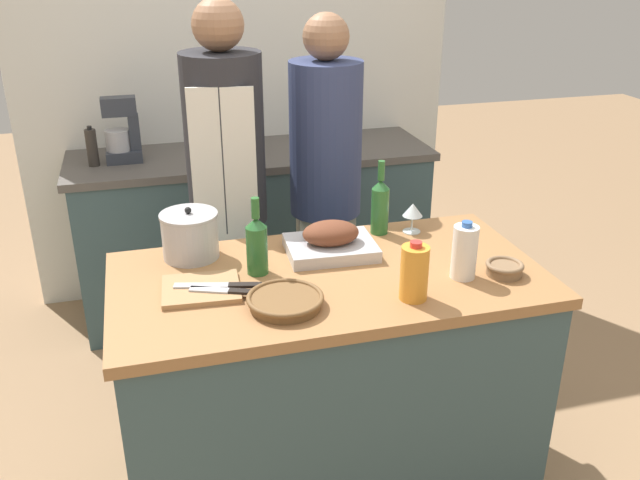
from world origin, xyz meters
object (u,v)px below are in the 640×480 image
(wine_bottle_dark, at_px, (380,205))
(person_cook_guest, at_px, (325,185))
(person_cook_aproned, at_px, (228,190))
(knife_chef, at_px, (221,285))
(wine_glass_left, at_px, (413,211))
(stand_mixer, at_px, (122,135))
(juice_jug, at_px, (414,273))
(condiment_bottle_tall, at_px, (92,147))
(cutting_board, at_px, (201,289))
(mixing_bowl, at_px, (504,268))
(condiment_bottle_short, at_px, (254,138))
(wicker_basket, at_px, (285,301))
(knife_paring, at_px, (224,291))
(roasting_pan, at_px, (331,241))
(milk_jug, at_px, (464,252))
(stock_pot, at_px, (190,235))
(wine_bottle_green, at_px, (257,244))

(wine_bottle_dark, xyz_separation_m, person_cook_guest, (-0.07, 0.52, -0.09))
(wine_bottle_dark, relative_size, person_cook_aproned, 0.17)
(knife_chef, distance_m, person_cook_guest, 1.02)
(wine_glass_left, xyz_separation_m, knife_chef, (-0.79, -0.29, -0.07))
(stand_mixer, height_order, person_cook_guest, person_cook_guest)
(juice_jug, relative_size, condiment_bottle_tall, 0.97)
(cutting_board, bearing_deg, mixing_bowl, -8.60)
(juice_jug, height_order, condiment_bottle_short, juice_jug)
(mixing_bowl, bearing_deg, condiment_bottle_short, 108.80)
(wicker_basket, height_order, stand_mixer, stand_mixer)
(wine_bottle_dark, bearing_deg, wine_glass_left, -12.20)
(knife_paring, bearing_deg, condiment_bottle_tall, 105.96)
(person_cook_aproned, bearing_deg, knife_paring, -89.04)
(wine_bottle_dark, xyz_separation_m, condiment_bottle_short, (-0.28, 1.20, -0.03))
(person_cook_guest, bearing_deg, roasting_pan, -96.49)
(milk_jug, distance_m, condiment_bottle_tall, 2.04)
(condiment_bottle_tall, bearing_deg, person_cook_guest, -33.02)
(person_cook_guest, bearing_deg, condiment_bottle_short, 114.37)
(wine_bottle_dark, distance_m, stand_mixer, 1.55)
(roasting_pan, distance_m, person_cook_aproned, 0.65)
(stock_pot, distance_m, wine_bottle_green, 0.28)
(juice_jug, xyz_separation_m, person_cook_aproned, (-0.45, 0.98, -0.02))
(mixing_bowl, bearing_deg, juice_jug, -168.78)
(cutting_board, distance_m, knife_paring, 0.09)
(juice_jug, relative_size, milk_jug, 0.98)
(stand_mixer, bearing_deg, condiment_bottle_tall, -165.00)
(wine_bottle_dark, height_order, condiment_bottle_short, wine_bottle_dark)
(stock_pot, xyz_separation_m, knife_chef, (0.07, -0.29, -0.06))
(roasting_pan, bearing_deg, knife_paring, -152.23)
(roasting_pan, relative_size, wine_bottle_dark, 1.13)
(wicker_basket, xyz_separation_m, knife_paring, (-0.18, 0.12, -0.00))
(person_cook_aproned, bearing_deg, milk_jug, -42.50)
(person_cook_aproned, bearing_deg, person_cook_guest, 18.97)
(cutting_board, height_order, wine_bottle_dark, wine_bottle_dark)
(condiment_bottle_tall, bearing_deg, mixing_bowl, -49.80)
(cutting_board, bearing_deg, wicker_basket, -35.26)
(condiment_bottle_short, bearing_deg, knife_chef, -104.31)
(wicker_basket, relative_size, milk_jug, 1.20)
(wine_bottle_dark, distance_m, person_cook_guest, 0.53)
(knife_chef, bearing_deg, mixing_bowl, -8.28)
(cutting_board, relative_size, juice_jug, 1.33)
(wicker_basket, distance_m, juice_jug, 0.42)
(juice_jug, bearing_deg, person_cook_guest, 89.69)
(person_cook_aproned, bearing_deg, condiment_bottle_tall, 138.12)
(wine_glass_left, bearing_deg, cutting_board, -162.01)
(mixing_bowl, height_order, person_cook_aproned, person_cook_aproned)
(cutting_board, height_order, knife_paring, knife_paring)
(juice_jug, distance_m, wine_glass_left, 0.54)
(cutting_board, relative_size, milk_jug, 1.30)
(roasting_pan, relative_size, knife_chef, 1.16)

